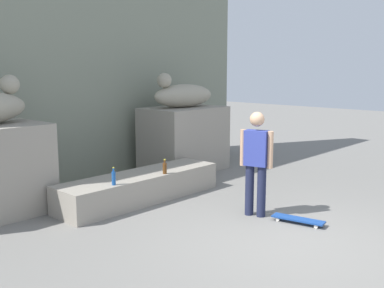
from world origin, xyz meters
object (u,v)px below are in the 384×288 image
(skater, at_px, (256,159))
(bottle_brown, at_px, (165,168))
(bottle_blue, at_px, (114,178))
(statue_reclining_right, at_px, (183,95))
(skateboard, at_px, (298,219))

(skater, distance_m, bottle_brown, 1.76)
(skater, relative_size, bottle_blue, 5.74)
(statue_reclining_right, xyz_separation_m, skater, (-1.53, -3.10, -0.82))
(statue_reclining_right, distance_m, bottle_brown, 2.65)
(skateboard, distance_m, bottle_brown, 2.50)
(skateboard, relative_size, bottle_blue, 2.83)
(statue_reclining_right, relative_size, bottle_brown, 6.28)
(statue_reclining_right, height_order, skater, statue_reclining_right)
(skateboard, bearing_deg, bottle_brown, -177.98)
(skater, xyz_separation_m, bottle_blue, (-1.49, 1.71, -0.32))
(bottle_blue, height_order, bottle_brown, bottle_blue)
(bottle_blue, bearing_deg, skateboard, -56.10)
(bottle_blue, xyz_separation_m, bottle_brown, (1.10, -0.03, -0.01))
(skateboard, height_order, bottle_brown, bottle_brown)
(skater, distance_m, skateboard, 1.12)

